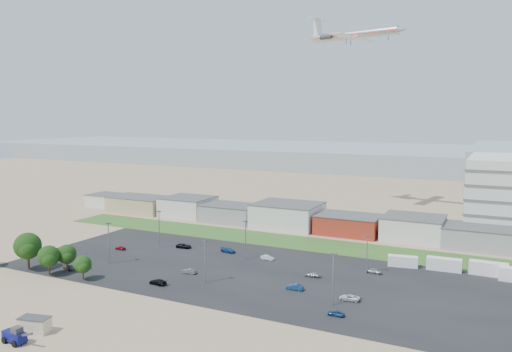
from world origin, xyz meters
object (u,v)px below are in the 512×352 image
Objects in this scene: parked_car_0 at (349,298)px; parked_car_8 at (374,271)px; parked_car_5 at (120,248)px; parked_car_10 at (70,267)px; parked_car_11 at (267,258)px; parked_car_6 at (228,250)px; parked_car_3 at (158,282)px; parked_car_9 at (184,246)px; parked_car_4 at (189,271)px; portable_shed at (35,325)px; telehandler at (14,335)px; parked_car_1 at (295,287)px; parked_car_12 at (312,275)px; parked_car_2 at (336,313)px; airliner at (355,35)px; box_trailer_a at (403,261)px.

parked_car_8 is (0.38, 20.38, 0.05)m from parked_car_0.
parked_car_0 is 1.32× the size of parked_car_5.
parked_car_11 is (40.53, 29.78, 0.03)m from parked_car_10.
parked_car_0 is at bearing -110.26° from parked_car_6.
parked_car_3 is 31.91m from parked_car_9.
parked_car_0 is 1.16× the size of parked_car_4.
portable_shed is 37.20m from parked_car_10.
parked_car_5 is 0.85× the size of parked_car_8.
telehandler reaches higher than parked_car_1.
telehandler is 1.91× the size of parked_car_12.
parked_car_1 reaches higher than parked_car_9.
parked_car_4 is at bearing -104.06° from parked_car_2.
parked_car_2 is 50.71m from parked_car_6.
airliner is 10.94× the size of parked_car_1.
telehandler reaches higher than parked_car_2.
parked_car_1 is 30.98m from parked_car_3.
parked_car_5 is 20.16m from parked_car_10.
airliner is at bearing -15.47° from parked_car_10.
parked_car_5 is at bearing 117.51° from parked_car_9.
box_trailer_a reaches higher than parked_car_10.
airliner is at bearing 167.94° from parked_car_4.
parked_car_9 is (-60.26, -9.79, -0.74)m from box_trailer_a.
parked_car_0 is 33.88m from parked_car_11.
parked_car_0 is 70.53m from parked_car_5.
parked_car_12 is at bearing -134.37° from parked_car_0.
parked_car_2 is 29.50m from parked_car_8.
parked_car_12 is at bearing 106.41° from parked_car_4.
telehandler reaches higher than parked_car_0.
box_trailer_a is 29.71m from parked_car_0.
portable_shed is at bearing -50.91° from parked_car_0.
parked_car_6 is at bearing 177.72° from parked_car_4.
parked_car_3 is 1.21× the size of parked_car_4.
portable_shed reaches higher than parked_car_12.
box_trailer_a is at bearing -72.17° from parked_car_11.
portable_shed is 1.28× the size of parked_car_0.
parked_car_11 is (-27.82, 19.33, 0.01)m from parked_car_0.
box_trailer_a reaches higher than parked_car_11.
telehandler is at bearing -0.30° from parked_car_3.
airliner reaches higher than parked_car_2.
parked_car_1 is 10.17m from parked_car_12.
parked_car_12 is at bearing -102.14° from parked_car_6.
parked_car_1 is 27.29m from parked_car_4.
parked_car_4 is 31.50m from parked_car_5.
airliner is 9.74× the size of parked_car_3.
parked_car_12 is at bearing -64.17° from parked_car_10.
parked_car_8 reaches higher than parked_car_3.
parked_car_6 is at bearing 90.32° from telehandler.
parked_car_6 is 1.15× the size of parked_car_10.
parked_car_0 is at bearing 84.69° from parked_car_4.
parked_car_11 is at bearing 99.18° from parked_car_8.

